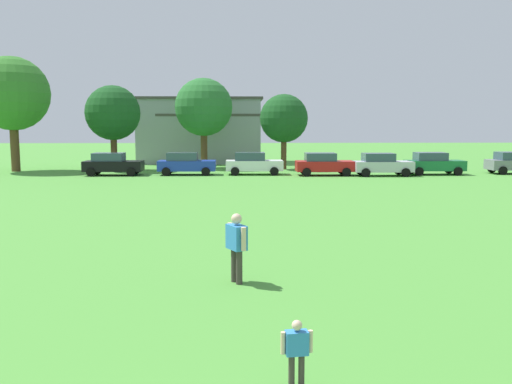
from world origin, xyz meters
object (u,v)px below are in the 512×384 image
at_px(parked_car_blue_1, 186,164).
at_px(tree_right, 204,107).
at_px(parked_car_black_0, 112,164).
at_px(parked_car_green_5, 433,163).
at_px(tree_far_left, 12,94).
at_px(adult_bystander, 237,242).
at_px(tree_far_right, 284,119).
at_px(parked_car_red_3, 324,164).
at_px(child_kite_flyer, 297,347).
at_px(parked_car_silver_4, 382,164).
at_px(parked_car_white_2, 253,163).
at_px(tree_left, 113,113).

height_order(parked_car_blue_1, tree_right, tree_right).
xyz_separation_m(parked_car_black_0, parked_car_green_5, (24.23, -0.11, 0.00)).
height_order(parked_car_black_0, tree_far_left, tree_far_left).
bearing_deg(parked_car_green_5, adult_bystander, -117.82).
height_order(parked_car_blue_1, tree_far_left, tree_far_left).
height_order(parked_car_green_5, tree_far_right, tree_far_right).
relative_size(adult_bystander, parked_car_blue_1, 0.39).
relative_size(adult_bystander, parked_car_black_0, 0.39).
distance_m(parked_car_red_3, parked_car_green_5, 8.45).
bearing_deg(tree_far_left, adult_bystander, -60.51).
xyz_separation_m(child_kite_flyer, parked_car_silver_4, (9.73, 32.43, 0.26)).
bearing_deg(parked_car_green_5, parked_car_white_2, 178.15).
distance_m(parked_car_white_2, tree_far_right, 6.53).
bearing_deg(tree_far_right, parked_car_blue_1, -147.73).
relative_size(parked_car_green_5, tree_far_left, 0.47).
relative_size(adult_bystander, tree_right, 0.22).
relative_size(child_kite_flyer, parked_car_green_5, 0.23).
relative_size(child_kite_flyer, parked_car_blue_1, 0.23).
xyz_separation_m(parked_car_white_2, tree_left, (-11.38, 4.00, 3.85)).
distance_m(parked_car_white_2, parked_car_red_3, 5.31).
height_order(parked_car_black_0, parked_car_blue_1, same).
bearing_deg(parked_car_red_3, child_kite_flyer, -99.47).
relative_size(parked_car_silver_4, parked_car_green_5, 1.00).
relative_size(parked_car_red_3, tree_far_left, 0.47).
xyz_separation_m(parked_car_silver_4, tree_left, (-20.86, 5.34, 3.85)).
bearing_deg(adult_bystander, parked_car_red_3, -41.81).
height_order(adult_bystander, parked_car_silver_4, adult_bystander).
height_order(parked_car_silver_4, parked_car_green_5, same).
xyz_separation_m(parked_car_blue_1, tree_far_left, (-14.11, 3.52, 5.35)).
distance_m(parked_car_black_0, tree_left, 5.85).
xyz_separation_m(parked_car_green_5, tree_left, (-25.07, 4.44, 3.85)).
height_order(parked_car_silver_4, tree_right, tree_right).
xyz_separation_m(parked_car_red_3, tree_right, (-9.36, 7.21, 4.38)).
bearing_deg(tree_far_right, tree_far_left, -176.31).
height_order(parked_car_red_3, parked_car_silver_4, same).
height_order(tree_far_left, tree_far_right, tree_far_left).
bearing_deg(tree_far_left, tree_right, 10.90).
distance_m(parked_car_green_5, tree_far_left, 33.55).
bearing_deg(tree_far_left, parked_car_silver_4, -9.45).
distance_m(adult_bystander, parked_car_silver_4, 29.18).
distance_m(tree_left, tree_right, 7.65).
xyz_separation_m(parked_car_black_0, parked_car_silver_4, (20.03, -1.01, 0.00)).
height_order(parked_car_red_3, tree_right, tree_right).
bearing_deg(parked_car_green_5, tree_left, 169.96).
xyz_separation_m(parked_car_green_5, tree_far_right, (-10.97, 5.29, 3.42)).
distance_m(parked_car_silver_4, tree_far_left, 29.57).
relative_size(parked_car_white_2, parked_car_green_5, 1.00).
xyz_separation_m(adult_bystander, parked_car_silver_4, (10.61, 27.18, -0.15)).
relative_size(parked_car_black_0, parked_car_white_2, 1.00).
bearing_deg(child_kite_flyer, parked_car_green_5, 60.27).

